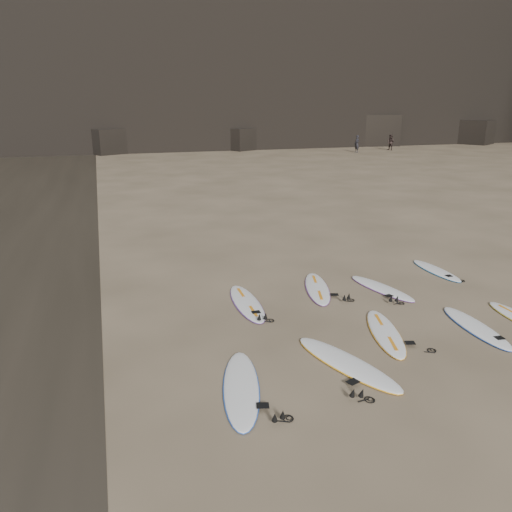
{
  "coord_description": "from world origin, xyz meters",
  "views": [
    {
      "loc": [
        -6.7,
        -8.91,
        5.17
      ],
      "look_at": [
        -3.21,
        2.31,
        1.5
      ],
      "focal_mm": 35.0,
      "sensor_mm": 36.0,
      "label": 1
    }
  ],
  "objects": [
    {
      "name": "surfboard_0",
      "position": [
        -4.54,
        -1.03,
        0.05
      ],
      "size": [
        1.3,
        2.8,
        0.1
      ],
      "primitive_type": "ellipsoid",
      "rotation": [
        0.0,
        0.0,
        -0.25
      ],
      "color": "white",
      "rests_on": "ground"
    },
    {
      "name": "person_b",
      "position": [
        23.62,
        39.46,
        0.84
      ],
      "size": [
        0.92,
        1.01,
        1.68
      ],
      "primitive_type": "imported",
      "rotation": [
        0.0,
        0.0,
        5.14
      ],
      "color": "black",
      "rests_on": "ground"
    },
    {
      "name": "surfboard_8",
      "position": [
        3.17,
        3.63,
        0.04
      ],
      "size": [
        0.58,
        2.26,
        0.08
      ],
      "primitive_type": "ellipsoid",
      "rotation": [
        0.0,
        0.0,
        0.02
      ],
      "color": "white",
      "rests_on": "ground"
    },
    {
      "name": "ground",
      "position": [
        0.0,
        0.0,
        0.0
      ],
      "size": [
        240.0,
        240.0,
        0.0
      ],
      "primitive_type": "plane",
      "color": "#897559",
      "rests_on": "ground"
    },
    {
      "name": "surfboard_5",
      "position": [
        -3.3,
        2.86,
        0.05
      ],
      "size": [
        0.72,
        2.69,
        0.1
      ],
      "primitive_type": "ellipsoid",
      "rotation": [
        0.0,
        0.0,
        -0.03
      ],
      "color": "white",
      "rests_on": "ground"
    },
    {
      "name": "surfboard_3",
      "position": [
        1.48,
        -0.17,
        0.04
      ],
      "size": [
        0.78,
        2.5,
        0.09
      ],
      "primitive_type": "ellipsoid",
      "rotation": [
        0.0,
        0.0,
        -0.08
      ],
      "color": "white",
      "rests_on": "ground"
    },
    {
      "name": "person_a",
      "position": [
        18.96,
        38.39,
        0.88
      ],
      "size": [
        0.52,
        0.7,
        1.76
      ],
      "primitive_type": "imported",
      "rotation": [
        0.0,
        0.0,
        4.87
      ],
      "color": "black",
      "rests_on": "ground"
    },
    {
      "name": "surfboard_2",
      "position": [
        -0.73,
        0.2,
        0.05
      ],
      "size": [
        1.32,
        2.61,
        0.09
      ],
      "primitive_type": "ellipsoid",
      "rotation": [
        0.0,
        0.0,
        -0.29
      ],
      "color": "white",
      "rests_on": "ground"
    },
    {
      "name": "surfboard_1",
      "position": [
        -2.23,
        -0.81,
        0.05
      ],
      "size": [
        1.55,
        2.86,
        0.1
      ],
      "primitive_type": "ellipsoid",
      "rotation": [
        0.0,
        0.0,
        0.34
      ],
      "color": "white",
      "rests_on": "ground"
    },
    {
      "name": "surfboard_7",
      "position": [
        0.7,
        2.76,
        0.04
      ],
      "size": [
        1.16,
        2.48,
        0.09
      ],
      "primitive_type": "ellipsoid",
      "rotation": [
        0.0,
        0.0,
        0.25
      ],
      "color": "white",
      "rests_on": "ground"
    },
    {
      "name": "surfboard_6",
      "position": [
        -1.07,
        3.3,
        0.05
      ],
      "size": [
        1.33,
        2.65,
        0.09
      ],
      "primitive_type": "ellipsoid",
      "rotation": [
        0.0,
        0.0,
        -0.29
      ],
      "color": "white",
      "rests_on": "ground"
    }
  ]
}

